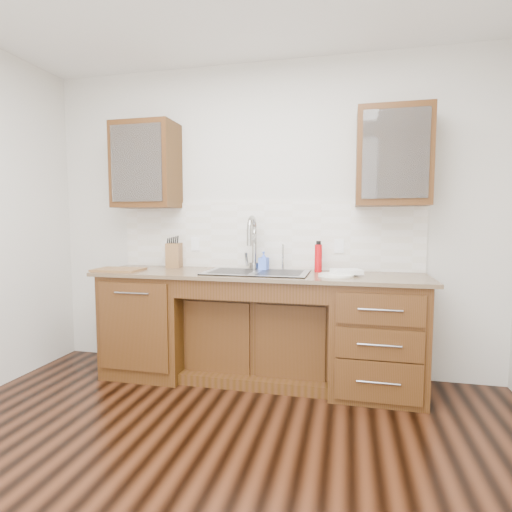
% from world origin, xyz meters
% --- Properties ---
extents(ground, '(4.00, 3.50, 0.10)m').
position_xyz_m(ground, '(0.00, 0.00, -0.05)').
color(ground, '#371A0C').
extents(wall_back, '(4.00, 0.10, 2.70)m').
position_xyz_m(wall_back, '(0.00, 1.80, 1.35)').
color(wall_back, beige).
rests_on(wall_back, ground).
extents(base_cabinet_left, '(0.70, 0.62, 0.88)m').
position_xyz_m(base_cabinet_left, '(-0.95, 1.44, 0.44)').
color(base_cabinet_left, '#593014').
rests_on(base_cabinet_left, ground).
extents(base_cabinet_center, '(1.20, 0.44, 0.70)m').
position_xyz_m(base_cabinet_center, '(0.00, 1.53, 0.35)').
color(base_cabinet_center, '#593014').
rests_on(base_cabinet_center, ground).
extents(base_cabinet_right, '(0.70, 0.62, 0.88)m').
position_xyz_m(base_cabinet_right, '(0.95, 1.44, 0.44)').
color(base_cabinet_right, '#593014').
rests_on(base_cabinet_right, ground).
extents(countertop, '(2.70, 0.65, 0.03)m').
position_xyz_m(countertop, '(0.00, 1.43, 0.90)').
color(countertop, '#84705B').
rests_on(countertop, base_cabinet_left).
extents(backsplash, '(2.70, 0.02, 0.59)m').
position_xyz_m(backsplash, '(0.00, 1.74, 1.21)').
color(backsplash, beige).
rests_on(backsplash, wall_back).
extents(sink, '(0.84, 0.46, 0.19)m').
position_xyz_m(sink, '(0.00, 1.41, 0.83)').
color(sink, '#9E9EA5').
rests_on(sink, countertop).
extents(faucet, '(0.04, 0.04, 0.40)m').
position_xyz_m(faucet, '(-0.07, 1.64, 1.11)').
color(faucet, '#999993').
rests_on(faucet, countertop).
extents(filter_tap, '(0.02, 0.02, 0.24)m').
position_xyz_m(filter_tap, '(0.18, 1.65, 1.03)').
color(filter_tap, '#999993').
rests_on(filter_tap, countertop).
extents(upper_cabinet_left, '(0.55, 0.34, 0.75)m').
position_xyz_m(upper_cabinet_left, '(-1.05, 1.58, 1.83)').
color(upper_cabinet_left, '#593014').
rests_on(upper_cabinet_left, wall_back).
extents(upper_cabinet_right, '(0.55, 0.34, 0.75)m').
position_xyz_m(upper_cabinet_right, '(1.05, 1.58, 1.83)').
color(upper_cabinet_right, '#593014').
rests_on(upper_cabinet_right, wall_back).
extents(outlet_left, '(0.08, 0.01, 0.12)m').
position_xyz_m(outlet_left, '(-0.65, 1.73, 1.12)').
color(outlet_left, white).
rests_on(outlet_left, backsplash).
extents(outlet_right, '(0.08, 0.01, 0.12)m').
position_xyz_m(outlet_right, '(0.65, 1.73, 1.12)').
color(outlet_right, white).
rests_on(outlet_right, backsplash).
extents(soap_bottle, '(0.09, 0.09, 0.16)m').
position_xyz_m(soap_bottle, '(0.03, 1.58, 0.99)').
color(soap_bottle, '#4D74F5').
rests_on(soap_bottle, countertop).
extents(water_bottle, '(0.07, 0.07, 0.23)m').
position_xyz_m(water_bottle, '(0.49, 1.59, 1.02)').
color(water_bottle, '#B9080E').
rests_on(water_bottle, countertop).
extents(plate, '(0.34, 0.34, 0.02)m').
position_xyz_m(plate, '(0.64, 1.38, 0.92)').
color(plate, white).
rests_on(plate, countertop).
extents(dish_towel, '(0.26, 0.23, 0.03)m').
position_xyz_m(dish_towel, '(0.72, 1.41, 0.94)').
color(dish_towel, silver).
rests_on(dish_towel, plate).
extents(knife_block, '(0.15, 0.22, 0.22)m').
position_xyz_m(knife_block, '(-0.83, 1.66, 1.02)').
color(knife_block, brown).
rests_on(knife_block, countertop).
extents(cutting_board, '(0.40, 0.29, 0.02)m').
position_xyz_m(cutting_board, '(-1.18, 1.30, 0.92)').
color(cutting_board, '#A86126').
rests_on(cutting_board, countertop).
extents(cup_left_a, '(0.16, 0.16, 0.10)m').
position_xyz_m(cup_left_a, '(-1.12, 1.58, 1.77)').
color(cup_left_a, white).
rests_on(cup_left_a, upper_cabinet_left).
extents(cup_left_b, '(0.11, 0.11, 0.09)m').
position_xyz_m(cup_left_b, '(-0.97, 1.58, 1.77)').
color(cup_left_b, silver).
rests_on(cup_left_b, upper_cabinet_left).
extents(cup_right_a, '(0.16, 0.16, 0.10)m').
position_xyz_m(cup_right_a, '(0.97, 1.58, 1.78)').
color(cup_right_a, white).
rests_on(cup_right_a, upper_cabinet_right).
extents(cup_right_b, '(0.11, 0.11, 0.09)m').
position_xyz_m(cup_right_b, '(1.18, 1.58, 1.77)').
color(cup_right_b, white).
rests_on(cup_right_b, upper_cabinet_right).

